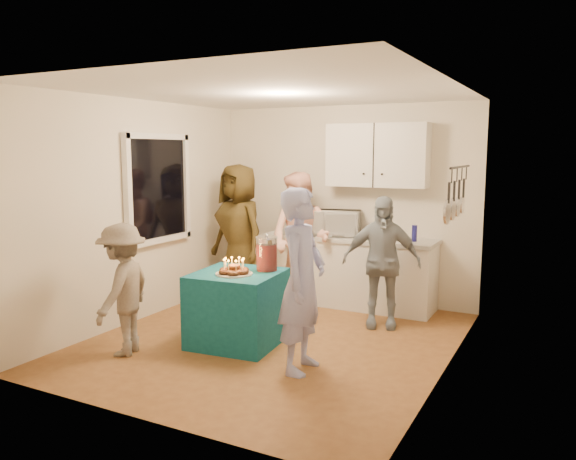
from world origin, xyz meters
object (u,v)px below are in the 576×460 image
at_px(party_table, 238,308).
at_px(woman_back_right, 381,262).
at_px(microwave, 337,223).
at_px(woman_back_left, 239,232).
at_px(punch_jar, 267,255).
at_px(child_near_left, 123,289).
at_px(woman_back_center, 300,240).
at_px(man_birthday, 302,281).
at_px(counter, 349,273).

relative_size(party_table, woman_back_right, 0.56).
distance_m(microwave, woman_back_left, 1.33).
distance_m(punch_jar, woman_back_right, 1.38).
bearing_deg(punch_jar, woman_back_right, 47.84).
height_order(woman_back_left, child_near_left, woman_back_left).
relative_size(microwave, party_table, 0.69).
relative_size(woman_back_center, child_near_left, 1.33).
distance_m(party_table, punch_jar, 0.64).
bearing_deg(woman_back_right, man_birthday, -114.90).
bearing_deg(microwave, party_table, -113.74).
xyz_separation_m(microwave, woman_back_left, (-1.26, -0.41, -0.16)).
bearing_deg(child_near_left, microwave, 141.24).
height_order(microwave, woman_back_right, woman_back_right).
relative_size(man_birthday, child_near_left, 1.28).
xyz_separation_m(woman_back_left, woman_back_right, (2.09, -0.28, -0.16)).
distance_m(party_table, child_near_left, 1.18).
relative_size(party_table, punch_jar, 2.50).
height_order(man_birthday, child_near_left, man_birthday).
relative_size(counter, child_near_left, 1.68).
xyz_separation_m(punch_jar, woman_back_left, (-1.17, 1.30, -0.01)).
bearing_deg(man_birthday, party_table, 65.39).
bearing_deg(party_table, counter, 75.63).
relative_size(counter, woman_back_center, 1.26).
height_order(party_table, punch_jar, punch_jar).
distance_m(counter, man_birthday, 2.35).
bearing_deg(party_table, man_birthday, -20.46).
bearing_deg(punch_jar, counter, 81.03).
relative_size(woman_back_left, child_near_left, 1.40).
relative_size(microwave, woman_back_right, 0.39).
bearing_deg(man_birthday, woman_back_center, 22.37).
xyz_separation_m(woman_back_left, woman_back_center, (0.90, 0.05, -0.05)).
bearing_deg(microwave, woman_back_left, -176.53).
bearing_deg(woman_back_left, punch_jar, -28.70).
distance_m(woman_back_center, woman_back_right, 1.23).
distance_m(microwave, woman_back_center, 0.54).
height_order(microwave, child_near_left, child_near_left).
distance_m(counter, woman_back_right, 1.00).
height_order(punch_jar, man_birthday, man_birthday).
bearing_deg(party_table, child_near_left, -137.23).
relative_size(counter, microwave, 3.74).
height_order(man_birthday, woman_back_center, woman_back_center).
bearing_deg(punch_jar, child_near_left, -136.70).
height_order(microwave, punch_jar, microwave).
xyz_separation_m(party_table, woman_back_right, (1.15, 1.24, 0.37)).
xyz_separation_m(counter, woman_back_right, (0.65, -0.69, 0.32)).
relative_size(counter, woman_back_right, 1.46).
bearing_deg(child_near_left, man_birthday, 88.27).
bearing_deg(party_table, punch_jar, 45.16).
xyz_separation_m(counter, microwave, (-0.18, 0.00, 0.64)).
xyz_separation_m(microwave, woman_back_center, (-0.35, -0.36, -0.20)).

